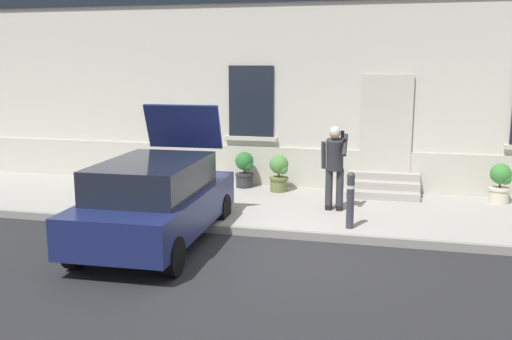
{
  "coord_description": "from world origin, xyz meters",
  "views": [
    {
      "loc": [
        1.95,
        -8.78,
        3.14
      ],
      "look_at": [
        -0.63,
        1.6,
        1.1
      ],
      "focal_mm": 39.98,
      "sensor_mm": 36.0,
      "label": 1
    }
  ],
  "objects": [
    {
      "name": "planter_charcoal",
      "position": [
        -1.56,
        4.23,
        0.61
      ],
      "size": [
        0.44,
        0.44,
        0.86
      ],
      "color": "#2D2D30",
      "rests_on": "sidewalk"
    },
    {
      "name": "hatchback_car_navy",
      "position": [
        -2.03,
        0.08,
        0.8
      ],
      "size": [
        1.91,
        4.12,
        2.34
      ],
      "color": "#161E4C",
      "rests_on": "ground"
    },
    {
      "name": "curb_edge",
      "position": [
        0.0,
        0.94,
        0.07
      ],
      "size": [
        24.0,
        0.12,
        0.15
      ],
      "primitive_type": "cube",
      "color": "gray",
      "rests_on": "ground"
    },
    {
      "name": "building_facade",
      "position": [
        0.0,
        5.29,
        3.73
      ],
      "size": [
        24.0,
        1.52,
        7.5
      ],
      "color": "beige",
      "rests_on": "ground"
    },
    {
      "name": "planter_cream",
      "position": [
        4.16,
        4.01,
        0.61
      ],
      "size": [
        0.44,
        0.44,
        0.86
      ],
      "color": "beige",
      "rests_on": "sidewalk"
    },
    {
      "name": "planter_olive",
      "position": [
        -0.66,
        3.98,
        0.61
      ],
      "size": [
        0.44,
        0.44,
        0.86
      ],
      "color": "#606B38",
      "rests_on": "sidewalk"
    },
    {
      "name": "planter_terracotta",
      "position": [
        -3.77,
        3.86,
        0.61
      ],
      "size": [
        0.44,
        0.44,
        0.86
      ],
      "color": "#B25B38",
      "rests_on": "sidewalk"
    },
    {
      "name": "entrance_stoop",
      "position": [
        1.71,
        4.23,
        0.34
      ],
      "size": [
        1.61,
        0.96,
        0.48
      ],
      "color": "#9E998E",
      "rests_on": "sidewalk"
    },
    {
      "name": "sidewalk",
      "position": [
        0.0,
        2.8,
        0.07
      ],
      "size": [
        24.0,
        3.6,
        0.15
      ],
      "primitive_type": "cube",
      "color": "#99968E",
      "rests_on": "ground"
    },
    {
      "name": "ground_plane",
      "position": [
        0.0,
        0.0,
        0.0
      ],
      "size": [
        80.0,
        80.0,
        0.0
      ],
      "primitive_type": "plane",
      "color": "#232326"
    },
    {
      "name": "person_on_phone",
      "position": [
        0.77,
        2.53,
        1.15
      ],
      "size": [
        0.51,
        0.52,
        1.74
      ],
      "rotation": [
        0.0,
        0.0,
        0.05
      ],
      "color": "#2D2D33",
      "rests_on": "sidewalk"
    },
    {
      "name": "bollard_near_person",
      "position": [
        1.2,
        1.35,
        0.71
      ],
      "size": [
        0.15,
        0.15,
        1.04
      ],
      "color": "#333338",
      "rests_on": "sidewalk"
    }
  ]
}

